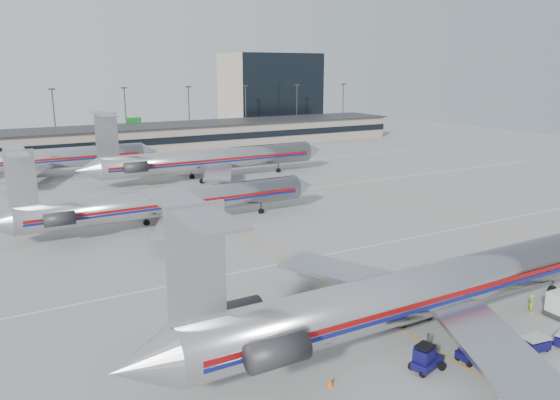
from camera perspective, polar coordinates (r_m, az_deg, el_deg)
ground at (r=50.90m, az=6.67°, el=-9.85°), size 260.00×260.00×0.00m
apron_markings at (r=58.64m, az=0.88°, el=-6.51°), size 160.00×0.15×0.02m
terminal at (r=139.32m, az=-17.87°, el=5.93°), size 162.00×17.00×6.25m
light_mast_row at (r=152.48m, az=-19.14°, el=8.50°), size 163.60×0.40×15.28m
distant_building at (r=188.47m, az=-1.06°, el=11.27°), size 30.00×20.00×25.00m
jet_foreground at (r=43.62m, az=15.08°, el=-9.03°), size 49.31×29.03×12.91m
jet_second_row at (r=71.88m, az=-11.96°, el=-0.25°), size 43.83×25.81×11.47m
jet_third_row at (r=101.66m, az=-7.60°, el=4.23°), size 48.21×29.65×13.18m
jet_back_row at (r=111.05m, az=-24.68°, el=3.82°), size 46.51×28.61×12.72m
tug_left at (r=39.98m, az=15.01°, el=-15.75°), size 2.64×1.82×1.95m
tug_center at (r=42.07m, az=19.39°, el=-14.59°), size 2.34×1.25×1.86m
cart_inner at (r=45.26m, az=25.08°, el=-13.44°), size 2.07×1.55×1.09m
uld_container at (r=51.73m, az=27.17°, el=-9.68°), size 2.02×1.70×2.08m
belt_loader at (r=46.89m, az=13.72°, el=-11.43°), size 4.57×1.41×2.42m
ramp_worker_near at (r=51.58m, az=24.79°, el=-9.80°), size 0.68×0.67×1.59m
ramp_worker_far at (r=49.38m, az=19.96°, el=-10.20°), size 1.16×1.13×1.88m
cone_left at (r=37.58m, az=5.26°, el=-18.39°), size 0.58×0.58×0.61m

